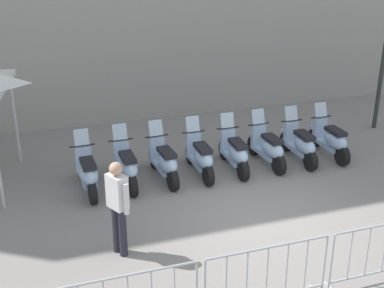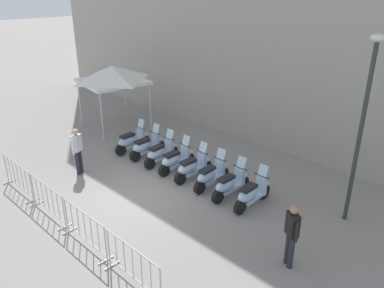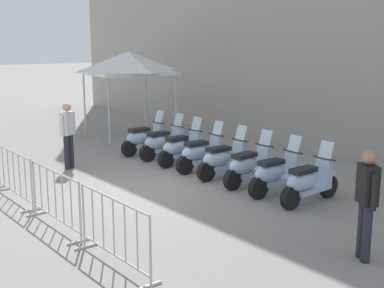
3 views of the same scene
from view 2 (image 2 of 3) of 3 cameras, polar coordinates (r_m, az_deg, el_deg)
name	(u,v)px [view 2 (image 2 of 3)]	position (r m, az deg, el deg)	size (l,w,h in m)	color
ground_plane	(133,199)	(12.86, -8.56, -7.88)	(120.00, 120.00, 0.00)	gray
motorcycle_0	(131,141)	(15.99, -8.86, 0.44)	(0.66, 1.72, 1.24)	black
motorcycle_1	(146,146)	(15.40, -6.74, -0.36)	(0.65, 1.72, 1.24)	black
motorcycle_2	(160,153)	(14.79, -4.68, -1.32)	(0.70, 1.71, 1.24)	black
motorcycle_3	(175,160)	(14.21, -2.46, -2.33)	(0.63, 1.72, 1.24)	black
motorcycle_4	(192,167)	(13.66, -0.03, -3.43)	(0.60, 1.72, 1.24)	black
motorcycle_5	(210,175)	(13.15, 2.69, -4.59)	(0.68, 1.71, 1.24)	black
motorcycle_6	(229,184)	(12.65, 5.48, -5.88)	(0.61, 1.72, 1.24)	black
motorcycle_7	(251,194)	(12.22, 8.63, -7.20)	(0.64, 1.72, 1.24)	black
barrier_segment_0	(18,178)	(14.07, -23.99, -4.49)	(1.92, 0.71, 1.07)	#B2B5B7
barrier_segment_1	(48,200)	(12.38, -20.26, -7.72)	(1.92, 0.71, 1.07)	#B2B5B7
barrier_segment_2	(85,229)	(10.82, -15.32, -11.89)	(1.92, 0.71, 1.07)	#B2B5B7
barrier_segment_3	(133,266)	(9.43, -8.60, -17.22)	(1.92, 0.71, 1.07)	#B2B5B7
street_lamp	(364,115)	(11.25, 23.72, 3.93)	(0.36, 0.36, 5.32)	#2D332D
officer_near_row_end	(77,149)	(14.40, -16.36, -0.65)	(0.39, 0.47, 1.73)	#23232D
officer_mid_plaza	(292,232)	(9.86, 14.31, -12.34)	(0.51, 0.35, 1.73)	#23232D
canopy_tent	(112,75)	(18.15, -11.53, 9.88)	(2.66, 2.66, 2.91)	silver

